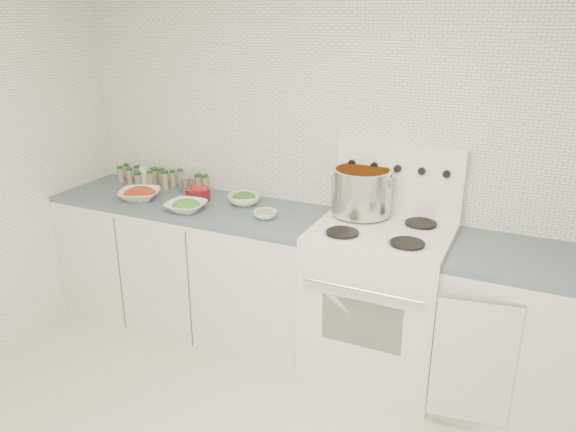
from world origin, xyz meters
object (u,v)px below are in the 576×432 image
object	(u,v)px
stove	(379,297)
stock_pot	(362,189)
bowl_snowpea	(186,206)
bowl_tomato	(140,194)

from	to	relation	value
stove	stock_pot	size ratio (longest dim) A/B	3.64
stove	bowl_snowpea	xyz separation A→B (m)	(-1.22, -0.15, 0.44)
stock_pot	bowl_snowpea	size ratio (longest dim) A/B	1.47
bowl_tomato	bowl_snowpea	xyz separation A→B (m)	(0.41, -0.06, -0.00)
bowl_snowpea	bowl_tomato	bearing A→B (deg)	171.24
stove	bowl_snowpea	world-z (taller)	stove
stove	stock_pot	distance (m)	0.64
stock_pot	bowl_snowpea	world-z (taller)	stock_pot
stove	stock_pot	world-z (taller)	stove
stock_pot	bowl_tomato	size ratio (longest dim) A/B	1.06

